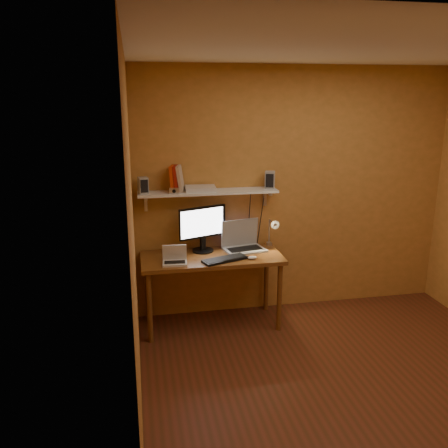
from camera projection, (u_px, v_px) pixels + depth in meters
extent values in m
cube|color=#5E2718|center=(352.00, 387.00, 3.88)|extent=(3.40, 3.20, 0.02)
cube|color=silver|center=(380.00, 48.00, 3.18)|extent=(3.40, 3.20, 0.02)
cube|color=#C5803C|center=(294.00, 192.00, 5.06)|extent=(3.40, 0.02, 2.60)
cube|color=#C5803C|center=(132.00, 248.00, 3.22)|extent=(0.02, 3.20, 2.60)
cube|color=brown|center=(212.00, 258.00, 4.72)|extent=(1.40, 0.60, 0.04)
cylinder|color=brown|center=(150.00, 308.00, 4.48)|extent=(0.05, 0.05, 0.71)
cylinder|color=brown|center=(279.00, 297.00, 4.71)|extent=(0.05, 0.05, 0.71)
cylinder|color=brown|center=(148.00, 288.00, 4.93)|extent=(0.05, 0.05, 0.71)
cylinder|color=brown|center=(266.00, 279.00, 5.17)|extent=(0.05, 0.05, 0.71)
cube|color=silver|center=(208.00, 192.00, 4.74)|extent=(1.40, 0.25, 0.02)
cube|color=silver|center=(146.00, 202.00, 4.75)|extent=(0.03, 0.03, 0.18)
cube|color=silver|center=(265.00, 197.00, 4.98)|extent=(0.03, 0.03, 0.18)
cylinder|color=black|center=(203.00, 250.00, 4.86)|extent=(0.28, 0.28, 0.02)
cube|color=black|center=(203.00, 243.00, 4.84)|extent=(0.06, 0.05, 0.16)
cube|color=black|center=(203.00, 222.00, 4.78)|extent=(0.50, 0.20, 0.32)
cube|color=white|center=(203.00, 223.00, 4.77)|extent=(0.45, 0.17, 0.28)
cube|color=#95989D|center=(245.00, 250.00, 4.88)|extent=(0.45, 0.36, 0.02)
cube|color=black|center=(245.00, 249.00, 4.88)|extent=(0.37, 0.22, 0.00)
cube|color=#95989D|center=(240.00, 232.00, 4.95)|extent=(0.40, 0.12, 0.28)
cube|color=#171542|center=(240.00, 232.00, 4.95)|extent=(0.35, 0.10, 0.24)
cube|color=silver|center=(175.00, 263.00, 4.49)|extent=(0.24, 0.18, 0.02)
cube|color=black|center=(175.00, 262.00, 4.49)|extent=(0.20, 0.10, 0.00)
cube|color=silver|center=(175.00, 252.00, 4.53)|extent=(0.23, 0.06, 0.16)
cube|color=black|center=(175.00, 252.00, 4.53)|extent=(0.20, 0.05, 0.13)
cube|color=black|center=(225.00, 259.00, 4.59)|extent=(0.47, 0.29, 0.02)
ellipsoid|color=silver|center=(252.00, 258.00, 4.62)|extent=(0.09, 0.06, 0.03)
cube|color=silver|center=(269.00, 246.00, 5.07)|extent=(0.05, 0.06, 0.08)
cylinder|color=silver|center=(269.00, 232.00, 5.03)|extent=(0.02, 0.02, 0.28)
cylinder|color=silver|center=(272.00, 222.00, 4.92)|extent=(0.01, 0.16, 0.01)
cone|color=silver|center=(274.00, 224.00, 4.84)|extent=(0.09, 0.09, 0.09)
sphere|color=#FFE0A5|center=(275.00, 224.00, 4.82)|extent=(0.04, 0.04, 0.04)
cube|color=#95989D|center=(143.00, 185.00, 4.58)|extent=(0.11, 0.11, 0.16)
cube|color=#95989D|center=(270.00, 180.00, 4.83)|extent=(0.12, 0.12, 0.18)
cube|color=red|center=(173.00, 179.00, 4.66)|extent=(0.09, 0.18, 0.26)
cube|color=maroon|center=(177.00, 179.00, 4.67)|extent=(0.10, 0.18, 0.26)
cube|color=tan|center=(180.00, 178.00, 4.67)|extent=(0.11, 0.19, 0.26)
cube|color=silver|center=(174.00, 191.00, 4.59)|extent=(0.10, 0.04, 0.06)
cylinder|color=black|center=(174.00, 191.00, 4.58)|extent=(0.04, 0.02, 0.03)
cube|color=silver|center=(200.00, 189.00, 4.72)|extent=(0.31, 0.22, 0.05)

